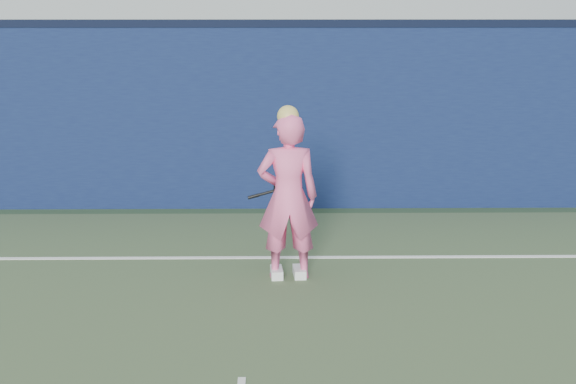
{
  "coord_description": "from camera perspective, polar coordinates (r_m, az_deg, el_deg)",
  "views": [
    {
      "loc": [
        0.28,
        -4.63,
        2.76
      ],
      "look_at": [
        0.38,
        3.36,
        0.92
      ],
      "focal_mm": 50.0,
      "sensor_mm": 36.0,
      "label": 1
    }
  ],
  "objects": [
    {
      "name": "backstop_wall",
      "position": [
        11.24,
        -2.17,
        5.25
      ],
      "size": [
        24.0,
        0.4,
        2.5
      ],
      "primitive_type": "cube",
      "color": "#0E183E",
      "rests_on": "ground"
    },
    {
      "name": "racket",
      "position": [
        8.62,
        -0.21,
        0.24
      ],
      "size": [
        0.6,
        0.13,
        0.32
      ],
      "rotation": [
        0.0,
        0.0,
        -0.14
      ],
      "color": "black",
      "rests_on": "ground"
    },
    {
      "name": "player",
      "position": [
        8.21,
        0.0,
        -0.31
      ],
      "size": [
        0.66,
        0.46,
        1.81
      ],
      "rotation": [
        0.0,
        0.0,
        3.21
      ],
      "color": "pink",
      "rests_on": "ground"
    },
    {
      "name": "wall_cap",
      "position": [
        11.14,
        -2.23,
        11.9
      ],
      "size": [
        24.0,
        0.42,
        0.1
      ],
      "primitive_type": "cube",
      "color": "black",
      "rests_on": "backstop_wall"
    }
  ]
}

